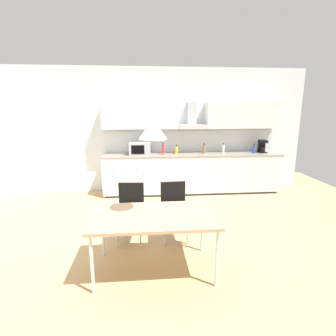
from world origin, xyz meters
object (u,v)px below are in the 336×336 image
Objects in this scene: microwave at (140,148)px; bottle_white at (223,149)px; coffee_maker at (262,146)px; bottle_yellow at (176,150)px; dining_table at (154,218)px; bottle_blue at (254,150)px; chair_far_left at (131,206)px; pendant_lamp at (153,129)px; bottle_red at (163,149)px; chair_far_right at (174,205)px; bottle_brown at (204,149)px.

microwave is 1.92× the size of bottle_white.
coffee_maker reaches higher than bottle_yellow.
coffee_maker is at bearing 2.26° from bottle_white.
microwave is 0.33× the size of dining_table.
bottle_blue is 3.56m from chair_far_left.
microwave is 3.10m from pendant_lamp.
coffee_maker is at bearing 1.38° from bottle_red.
bottle_blue is at bearing 45.28° from chair_far_right.
coffee_maker reaches higher than chair_far_left.
chair_far_right is (0.54, -2.20, -0.54)m from microwave.
pendant_lamp is at bearing -112.86° from bottle_brown.
bottle_white is (1.94, -0.01, -0.03)m from microwave.
bottle_brown reaches higher than dining_table.
microwave is 1.95m from bottle_white.
bottle_red is at bearing -3.35° from microwave.
dining_table is (-0.63, -3.02, -0.34)m from bottle_yellow.
pendant_lamp reaches higher than bottle_yellow.
coffee_maker reaches higher than bottle_white.
bottle_red is at bearing 179.53° from bottle_blue.
bottle_white reaches higher than bottle_brown.
dining_table is 1.70× the size of chair_far_left.
bottle_yellow is at bearing 178.52° from bottle_blue.
bottle_red is at bearing -174.50° from bottle_yellow.
bottle_blue is 0.14× the size of dining_table.
dining_table is 1.06m from pendant_lamp.
bottle_yellow is 2.45m from chair_far_left.
bottle_brown is at bearing 1.67° from bottle_yellow.
bottle_yellow is 3.10m from dining_table.
coffee_maker is at bearing 0.52° from microwave.
bottle_red is at bearing -178.62° from coffee_maker.
chair_far_right is at bearing -97.70° from bottle_yellow.
chair_far_left is at bearing -92.89° from microwave.
pendant_lamp is at bearing -96.03° from bottle_red.
bottle_blue is (-0.22, -0.07, -0.06)m from coffee_maker.
bottle_blue is 2.15m from bottle_red.
bottle_red is (-1.42, -0.02, 0.01)m from bottle_white.
chair_far_left is (-0.11, -2.21, -0.54)m from microwave.
bottle_yellow is 1.84m from bottle_blue.
pendant_lamp is (-0.63, -3.02, 0.72)m from bottle_yellow.
chair_far_right is (0.33, 0.82, -0.15)m from dining_table.
pendant_lamp is (0.00, -0.00, 1.06)m from dining_table.
bottle_red is at bearing 83.97° from pendant_lamp.
bottle_blue is at bearing 37.72° from chair_far_left.
bottle_yellow is (0.84, -0.00, -0.05)m from microwave.
bottle_white is at bearing 0.79° from bottle_red.
bottle_brown reaches higher than chair_far_left.
dining_table is at bearing -131.40° from coffee_maker.
bottle_white is (1.11, -0.01, 0.01)m from bottle_yellow.
bottle_brown is 0.28× the size of chair_far_left.
bottle_blue is 0.80× the size of bottle_white.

